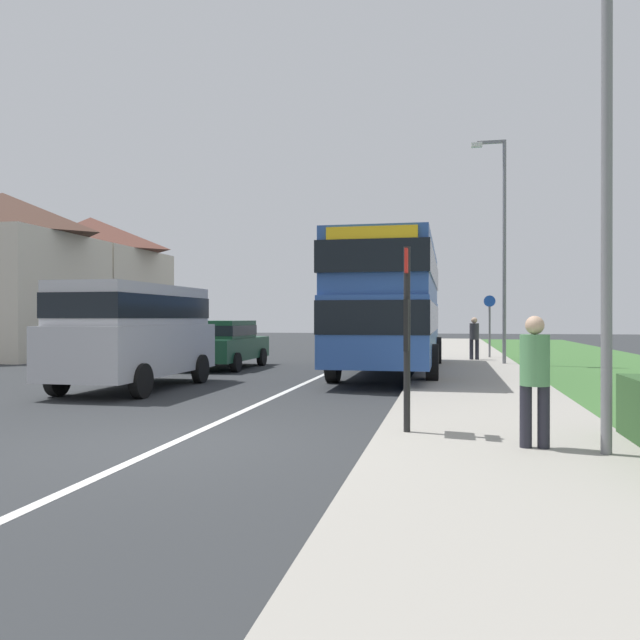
{
  "coord_description": "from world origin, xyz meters",
  "views": [
    {
      "loc": [
        3.55,
        -7.52,
        1.64
      ],
      "look_at": [
        0.76,
        6.03,
        1.6
      ],
      "focal_mm": 35.23,
      "sensor_mm": 36.0,
      "label": 1
    }
  ],
  "objects": [
    {
      "name": "ground_plane",
      "position": [
        0.0,
        0.0,
        0.0
      ],
      "size": [
        120.0,
        120.0,
        0.0
      ],
      "primitive_type": "plane",
      "color": "#2D3033"
    },
    {
      "name": "double_decker_bus",
      "position": [
        1.9,
        10.97,
        2.14
      ],
      "size": [
        2.8,
        9.99,
        3.7
      ],
      "color": "#284C93",
      "rests_on": "ground_plane"
    },
    {
      "name": "pavement_near_side",
      "position": [
        4.2,
        6.0,
        0.06
      ],
      "size": [
        3.2,
        68.0,
        0.12
      ],
      "primitive_type": "cube",
      "color": "#9E998E",
      "rests_on": "ground_plane"
    },
    {
      "name": "pedestrian_at_stop",
      "position": [
        4.54,
        0.18,
        0.98
      ],
      "size": [
        0.34,
        0.34,
        1.67
      ],
      "color": "#23232D",
      "rests_on": "ground_plane"
    },
    {
      "name": "parked_car_dark_green",
      "position": [
        -3.65,
        11.81,
        0.87
      ],
      "size": [
        1.96,
        4.34,
        1.56
      ],
      "color": "#19472D",
      "rests_on": "ground_plane"
    },
    {
      "name": "street_lamp_mid",
      "position": [
        5.26,
        14.28,
        4.35
      ],
      "size": [
        1.14,
        0.2,
        7.61
      ],
      "color": "slate",
      "rests_on": "ground_plane"
    },
    {
      "name": "lane_marking_centre",
      "position": [
        0.0,
        8.0,
        0.0
      ],
      "size": [
        0.14,
        60.0,
        0.01
      ],
      "primitive_type": "cube",
      "color": "silver",
      "rests_on": "ground_plane"
    },
    {
      "name": "house_terrace_far_side",
      "position": [
        -14.46,
        18.34,
        3.4
      ],
      "size": [
        6.27,
        12.78,
        6.8
      ],
      "color": "beige",
      "rests_on": "ground_plane"
    },
    {
      "name": "parked_van_silver",
      "position": [
        -3.56,
        5.82,
        1.41
      ],
      "size": [
        2.11,
        5.02,
        2.4
      ],
      "color": "#B7B7BC",
      "rests_on": "ground_plane"
    },
    {
      "name": "cycle_route_sign",
      "position": [
        5.09,
        17.62,
        1.43
      ],
      "size": [
        0.44,
        0.08,
        2.52
      ],
      "color": "slate",
      "rests_on": "ground_plane"
    },
    {
      "name": "street_lamp_near",
      "position": [
        5.17,
        -0.01,
        4.11
      ],
      "size": [
        1.14,
        0.2,
        7.13
      ],
      "color": "slate",
      "rests_on": "ground_plane"
    },
    {
      "name": "bus_stop_sign",
      "position": [
        3.0,
        0.94,
        1.54
      ],
      "size": [
        0.09,
        0.52,
        2.6
      ],
      "color": "black",
      "rests_on": "ground_plane"
    },
    {
      "name": "pedestrian_walking_away",
      "position": [
        4.46,
        16.13,
        0.98
      ],
      "size": [
        0.34,
        0.34,
        1.67
      ],
      "color": "#23232D",
      "rests_on": "ground_plane"
    }
  ]
}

